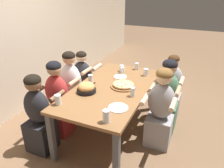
# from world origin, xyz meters

# --- Properties ---
(ground_plane) EXTENTS (18.00, 18.00, 0.00)m
(ground_plane) POSITION_xyz_m (0.00, 0.00, 0.00)
(ground_plane) COLOR brown
(ground_plane) RESTS_ON ground
(restaurant_back_panel) EXTENTS (10.00, 0.06, 3.20)m
(restaurant_back_panel) POSITION_xyz_m (0.00, 1.72, 1.60)
(restaurant_back_panel) COLOR beige
(restaurant_back_panel) RESTS_ON ground
(dining_table) EXTENTS (1.86, 0.98, 0.74)m
(dining_table) POSITION_xyz_m (0.00, 0.00, 0.66)
(dining_table) COLOR brown
(dining_table) RESTS_ON ground
(pizza_board_main) EXTENTS (0.36, 0.36, 0.06)m
(pizza_board_main) POSITION_xyz_m (0.08, -0.14, 0.77)
(pizza_board_main) COLOR brown
(pizza_board_main) RESTS_ON dining_table
(skillet_bowl) EXTENTS (0.38, 0.26, 0.14)m
(skillet_bowl) POSITION_xyz_m (-0.28, 0.25, 0.80)
(skillet_bowl) COLOR black
(skillet_bowl) RESTS_ON dining_table
(empty_plate_a) EXTENTS (0.21, 0.21, 0.02)m
(empty_plate_a) POSITION_xyz_m (0.39, 0.03, 0.75)
(empty_plate_a) COLOR white
(empty_plate_a) RESTS_ON dining_table
(empty_plate_b) EXTENTS (0.24, 0.24, 0.02)m
(empty_plate_b) POSITION_xyz_m (-0.50, -0.29, 0.75)
(empty_plate_b) COLOR white
(empty_plate_b) RESTS_ON dining_table
(drinking_glass_a) EXTENTS (0.07, 0.07, 0.12)m
(drinking_glass_a) POSITION_xyz_m (0.03, 0.36, 0.79)
(drinking_glass_a) COLOR silver
(drinking_glass_a) RESTS_ON dining_table
(drinking_glass_b) EXTENTS (0.07, 0.07, 0.10)m
(drinking_glass_b) POSITION_xyz_m (0.64, 0.10, 0.79)
(drinking_glass_b) COLOR silver
(drinking_glass_b) RESTS_ON dining_table
(drinking_glass_c) EXTENTS (0.06, 0.06, 0.12)m
(drinking_glass_c) POSITION_xyz_m (-0.14, -0.35, 0.79)
(drinking_glass_c) COLOR silver
(drinking_glass_c) RESTS_ON dining_table
(drinking_glass_d) EXTENTS (0.07, 0.07, 0.10)m
(drinking_glass_d) POSITION_xyz_m (0.56, 0.06, 0.78)
(drinking_glass_d) COLOR silver
(drinking_glass_d) RESTS_ON dining_table
(drinking_glass_e) EXTENTS (0.08, 0.08, 0.13)m
(drinking_glass_e) POSITION_xyz_m (-0.70, 0.40, 0.80)
(drinking_glass_e) COLOR silver
(drinking_glass_e) RESTS_ON dining_table
(drinking_glass_f) EXTENTS (0.08, 0.08, 0.14)m
(drinking_glass_f) POSITION_xyz_m (-0.81, -0.29, 0.80)
(drinking_glass_f) COLOR silver
(drinking_glass_f) RESTS_ON dining_table
(drinking_glass_g) EXTENTS (0.08, 0.08, 0.11)m
(drinking_glass_g) POSITION_xyz_m (0.61, -0.32, 0.79)
(drinking_glass_g) COLOR silver
(drinking_glass_g) RESTS_ON dining_table
(drinking_glass_h) EXTENTS (0.07, 0.07, 0.11)m
(drinking_glass_h) POSITION_xyz_m (0.82, -0.10, 0.80)
(drinking_glass_h) COLOR silver
(drinking_glass_h) RESTS_ON dining_table
(diner_far_center) EXTENTS (0.51, 0.40, 1.17)m
(diner_far_center) POSITION_xyz_m (0.03, 0.71, 0.54)
(diner_far_center) COLOR silver
(diner_far_center) RESTS_ON ground
(diner_near_right) EXTENTS (0.51, 0.40, 1.10)m
(diner_near_right) POSITION_xyz_m (0.72, -0.71, 0.49)
(diner_near_right) COLOR #99999E
(diner_near_right) RESTS_ON ground
(diner_far_midright) EXTENTS (0.51, 0.40, 1.08)m
(diner_far_midright) POSITION_xyz_m (0.38, 0.71, 0.49)
(diner_far_midright) COLOR #232328
(diner_far_midright) RESTS_ON ground
(diner_near_midright) EXTENTS (0.51, 0.40, 1.13)m
(diner_near_midright) POSITION_xyz_m (0.37, -0.71, 0.53)
(diner_near_midright) COLOR #477556
(diner_near_midright) RESTS_ON ground
(diner_near_center) EXTENTS (0.51, 0.40, 1.14)m
(diner_near_center) POSITION_xyz_m (-0.02, -0.71, 0.53)
(diner_near_center) COLOR #99999E
(diner_near_center) RESTS_ON ground
(diner_far_left) EXTENTS (0.51, 0.40, 1.10)m
(diner_far_left) POSITION_xyz_m (-0.75, 0.71, 0.51)
(diner_far_left) COLOR #232328
(diner_far_left) RESTS_ON ground
(diner_far_midleft) EXTENTS (0.51, 0.40, 1.14)m
(diner_far_midleft) POSITION_xyz_m (-0.33, 0.71, 0.53)
(diner_far_midleft) COLOR #B22D2D
(diner_far_midleft) RESTS_ON ground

